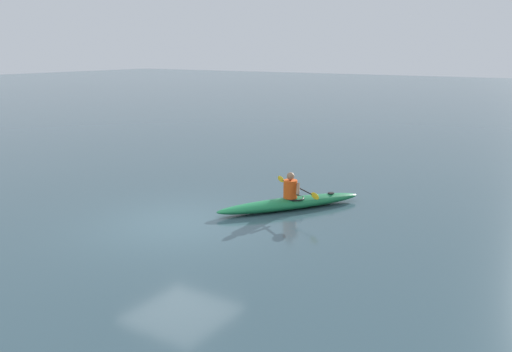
# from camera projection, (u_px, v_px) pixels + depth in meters

# --- Properties ---
(ground_plane) EXTENTS (160.00, 160.00, 0.00)m
(ground_plane) POSITION_uv_depth(u_px,v_px,m) (179.00, 224.00, 13.27)
(ground_plane) COLOR #334C56
(kayak) EXTENTS (2.90, 3.95, 0.31)m
(kayak) POSITION_uv_depth(u_px,v_px,m) (290.00, 203.00, 14.49)
(kayak) COLOR #19723F
(kayak) RESTS_ON ground
(kayaker) EXTENTS (2.02, 1.35, 0.72)m
(kayaker) POSITION_uv_depth(u_px,v_px,m) (291.00, 187.00, 14.39)
(kayaker) COLOR #E04C14
(kayaker) RESTS_ON kayak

